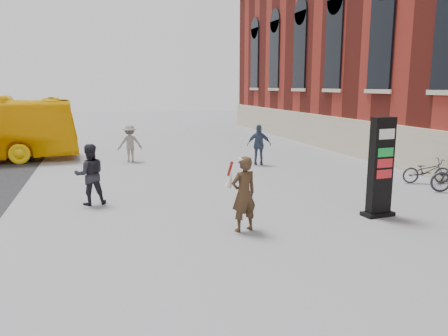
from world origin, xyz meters
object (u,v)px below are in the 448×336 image
object	(u,v)px
info_pylon	(381,167)
bike_6	(427,171)
pedestrian_b	(130,143)
woman	(244,193)
pedestrian_a	(90,174)
pedestrian_c	(259,145)

from	to	relation	value
info_pylon	bike_6	size ratio (longest dim) A/B	1.55
info_pylon	bike_6	distance (m)	5.05
pedestrian_b	bike_6	size ratio (longest dim) A/B	0.99
bike_6	woman	bearing A→B (deg)	126.90
info_pylon	pedestrian_a	bearing A→B (deg)	150.96
woman	pedestrian_c	xyz separation A→B (m)	(3.44, 8.21, -0.05)
info_pylon	pedestrian_b	world-z (taller)	info_pylon
pedestrian_b	bike_6	xyz separation A→B (m)	(9.71, -7.51, -0.39)
pedestrian_a	pedestrian_c	xyz separation A→B (m)	(6.95, 4.76, -0.01)
pedestrian_c	woman	bearing A→B (deg)	86.10
pedestrian_c	bike_6	size ratio (longest dim) A/B	1.04
pedestrian_a	pedestrian_c	world-z (taller)	pedestrian_a
info_pylon	bike_6	bearing A→B (deg)	31.26
info_pylon	pedestrian_c	xyz separation A→B (m)	(-0.37, 8.03, -0.43)
woman	pedestrian_a	bearing A→B (deg)	-59.08
info_pylon	pedestrian_a	xyz separation A→B (m)	(-7.31, 3.28, -0.42)
woman	bike_6	xyz separation A→B (m)	(7.83, 3.11, -0.48)
bike_6	info_pylon	bearing A→B (deg)	141.39
info_pylon	pedestrian_c	world-z (taller)	info_pylon
info_pylon	pedestrian_c	distance (m)	8.05
pedestrian_a	bike_6	bearing A→B (deg)	171.59
woman	bike_6	bearing A→B (deg)	-172.82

